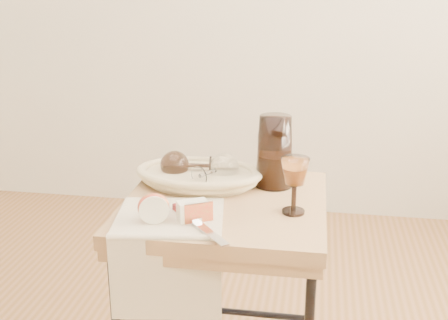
% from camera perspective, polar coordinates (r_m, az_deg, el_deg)
% --- Properties ---
extents(side_table, '(0.54, 0.54, 0.68)m').
position_cam_1_polar(side_table, '(1.69, 0.12, -14.84)').
color(side_table, olive).
rests_on(side_table, floor).
extents(tea_towel, '(0.30, 0.27, 0.01)m').
position_cam_1_polar(tea_towel, '(1.43, -5.47, -5.70)').
color(tea_towel, '#F3E5C3').
rests_on(tea_towel, side_table).
extents(bread_basket, '(0.33, 0.24, 0.05)m').
position_cam_1_polar(bread_basket, '(1.63, -2.55, -1.78)').
color(bread_basket, tan).
rests_on(bread_basket, side_table).
extents(goblet_lying_a, '(0.14, 0.10, 0.08)m').
position_cam_1_polar(goblet_lying_a, '(1.64, -3.44, -0.54)').
color(goblet_lying_a, '#402D22').
rests_on(goblet_lying_a, bread_basket).
extents(goblet_lying_b, '(0.14, 0.16, 0.08)m').
position_cam_1_polar(goblet_lying_b, '(1.59, -1.03, -1.09)').
color(goblet_lying_b, white).
rests_on(goblet_lying_b, bread_basket).
extents(pitcher, '(0.23, 0.27, 0.25)m').
position_cam_1_polar(pitcher, '(1.61, 5.11, 0.88)').
color(pitcher, black).
rests_on(pitcher, side_table).
extents(wine_goblet, '(0.09, 0.09, 0.15)m').
position_cam_1_polar(wine_goblet, '(1.43, 7.09, -2.55)').
color(wine_goblet, white).
rests_on(wine_goblet, side_table).
extents(apple_half, '(0.09, 0.06, 0.07)m').
position_cam_1_polar(apple_half, '(1.39, -7.11, -4.71)').
color(apple_half, red).
rests_on(apple_half, tea_towel).
extents(apple_wedge, '(0.08, 0.07, 0.05)m').
position_cam_1_polar(apple_wedge, '(1.39, -3.19, -5.10)').
color(apple_wedge, '#FBF1CE').
rests_on(apple_wedge, tea_towel).
extents(table_knife, '(0.18, 0.21, 0.02)m').
position_cam_1_polar(table_knife, '(1.37, -2.73, -6.19)').
color(table_knife, silver).
rests_on(table_knife, tea_towel).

